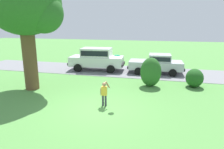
# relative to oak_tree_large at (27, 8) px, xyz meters

# --- Properties ---
(ground_plane) EXTENTS (80.00, 80.00, 0.00)m
(ground_plane) POSITION_rel_oak_tree_large_xyz_m (4.78, -2.00, -4.81)
(ground_plane) COLOR #518E42
(driveway_strip) EXTENTS (28.00, 4.40, 0.02)m
(driveway_strip) POSITION_rel_oak_tree_large_xyz_m (4.78, 5.98, -4.80)
(driveway_strip) COLOR slate
(driveway_strip) RESTS_ON ground
(oak_tree_large) EXTENTS (4.35, 4.17, 6.80)m
(oak_tree_large) POSITION_rel_oak_tree_large_xyz_m (0.00, 0.00, 0.00)
(oak_tree_large) COLOR brown
(oak_tree_large) RESTS_ON ground
(shrub_near_tree) EXTENTS (1.32, 1.09, 1.87)m
(shrub_near_tree) POSITION_rel_oak_tree_large_xyz_m (6.97, 2.22, -3.87)
(shrub_near_tree) COLOR #286023
(shrub_near_tree) RESTS_ON ground
(shrub_centre_left) EXTENTS (1.09, 1.25, 1.17)m
(shrub_centre_left) POSITION_rel_oak_tree_large_xyz_m (9.70, 2.77, -4.22)
(shrub_centre_left) COLOR #1E511C
(shrub_centre_left) RESTS_ON ground
(parked_sedan) EXTENTS (4.47, 2.24, 1.56)m
(parked_sedan) POSITION_rel_oak_tree_large_xyz_m (7.22, 5.95, -3.96)
(parked_sedan) COLOR silver
(parked_sedan) RESTS_ON ground
(parked_suv) EXTENTS (4.82, 2.35, 1.92)m
(parked_suv) POSITION_rel_oak_tree_large_xyz_m (2.16, 5.80, -3.73)
(parked_suv) COLOR white
(parked_suv) RESTS_ON ground
(child_thrower) EXTENTS (0.46, 0.26, 1.29)m
(child_thrower) POSITION_rel_oak_tree_large_xyz_m (5.01, -1.63, -4.09)
(child_thrower) COLOR #383842
(child_thrower) RESTS_ON ground
(frisbee) EXTENTS (0.28, 0.28, 0.11)m
(frisbee) POSITION_rel_oak_tree_large_xyz_m (5.51, -1.06, -2.37)
(frisbee) COLOR #1EB7B2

